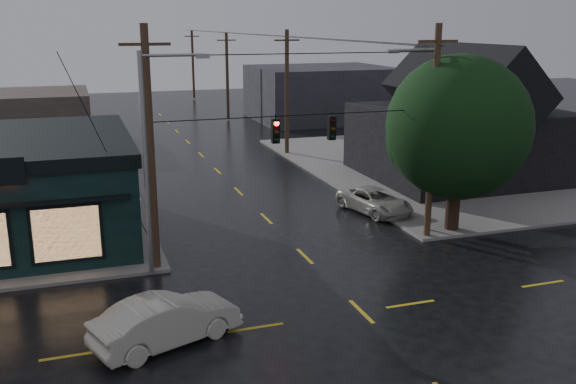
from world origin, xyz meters
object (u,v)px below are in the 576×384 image
object	(u,v)px
utility_pole_ne	(427,238)
utility_pole_nw	(157,270)
suv_silver	(375,201)
corner_tree	(458,128)
sedan_cream	(167,320)

from	to	relation	value
utility_pole_ne	utility_pole_nw	bearing A→B (deg)	180.00
utility_pole_ne	suv_silver	size ratio (longest dim) A/B	2.12
corner_tree	utility_pole_ne	xyz separation A→B (m)	(-1.69, -0.50, -5.26)
utility_pole_ne	suv_silver	distance (m)	4.81
utility_pole_nw	sedan_cream	bearing A→B (deg)	-94.54
corner_tree	suv_silver	distance (m)	6.62
sedan_cream	suv_silver	bearing A→B (deg)	-69.73
suv_silver	sedan_cream	bearing A→B (deg)	-152.00
utility_pole_ne	suv_silver	xyz separation A→B (m)	(-0.50, 4.73, 0.67)
corner_tree	utility_pole_nw	distance (m)	15.61
sedan_cream	suv_silver	distance (m)	17.28
utility_pole_nw	utility_pole_ne	xyz separation A→B (m)	(13.00, 0.00, 0.00)
sedan_cream	suv_silver	size ratio (longest dim) A/B	1.02
utility_pole_nw	suv_silver	world-z (taller)	utility_pole_nw
utility_pole_nw	utility_pole_ne	world-z (taller)	same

